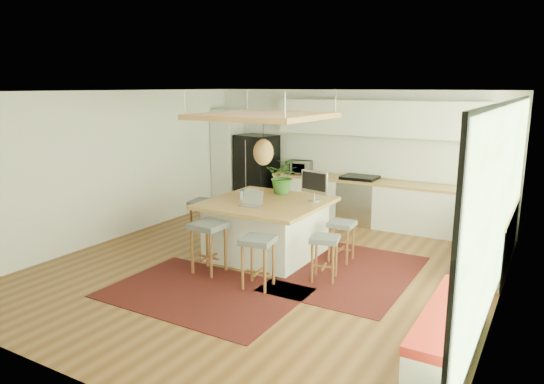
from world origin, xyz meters
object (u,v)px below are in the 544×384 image
Objects in this scene: stool_left_side at (205,223)px; microwave at (299,166)px; island at (267,228)px; stool_right_back at (341,240)px; stool_near_right at (258,263)px; island_plant at (283,180)px; monitor at (314,185)px; stool_right_front at (324,257)px; stool_near_left at (209,250)px; laptop at (251,199)px; fridge at (257,169)px.

microwave reaches higher than stool_left_side.
stool_right_back is at bearing 16.84° from island.
stool_right_back is at bearing 69.70° from stool_near_right.
island is at bearing -85.44° from island_plant.
island_plant is at bearing 166.42° from stool_right_back.
island is 1.24m from stool_right_back.
stool_left_side is at bearing -172.99° from stool_right_back.
monitor is (-0.52, 0.04, 0.83)m from stool_right_back.
monitor reaches higher than stool_right_back.
island_plant is at bearing -74.62° from microwave.
stool_right_back is at bearing -53.49° from microwave.
stool_right_front is at bearing -41.42° from island_plant.
stool_right_back is 1.06× the size of island_plant.
stool_near_left is 2.23× the size of laptop.
fridge is 2.18× the size of stool_near_left.
stool_near_left is at bearing -123.22° from laptop.
stool_near_left reaches higher than stool_near_right.
monitor is (1.99, 0.35, 0.83)m from stool_left_side.
monitor is at bearing -19.67° from island_plant.
stool_left_side is 1.43× the size of monitor.
microwave reaches higher than island.
monitor is at bearing 175.35° from stool_right_back.
island_plant is at bearing -36.67° from fridge.
laptop is 1.09m from monitor.
microwave reaches higher than stool_near_right.
stool_right_back is 0.85× the size of stool_left_side.
island is 1.18m from stool_near_left.
island reaches higher than stool_near_right.
stool_near_left is at bearing -136.12° from stool_right_back.
stool_near_right is at bearing -7.08° from stool_near_left.
stool_right_back is (-0.10, 0.88, 0.00)m from stool_right_front.
stool_right_back is (3.01, -2.26, -0.57)m from fridge.
stool_near_right is 1.46× the size of microwave.
fridge is 2.32× the size of stool_near_right.
fridge reaches higher than island.
stool_near_left is 2.13m from stool_right_back.
microwave is (-2.02, 3.12, 0.74)m from stool_right_front.
stool_near_left is at bearing -88.12° from microwave.
microwave reaches higher than laptop.
microwave is (-0.70, 3.02, 0.05)m from laptop.
stool_right_front is 0.85× the size of stool_left_side.
microwave reaches higher than stool_near_left.
fridge is 3.35m from monitor.
stool_right_front is at bearing -41.20° from monitor.
fridge is at bearing 143.04° from stool_right_back.
fridge reaches higher than microwave.
laptop reaches higher than stool_right_back.
fridge is 3.81m from stool_right_back.
stool_near_left is 1.07× the size of stool_near_right.
microwave is (-0.74, 2.60, 0.63)m from island.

